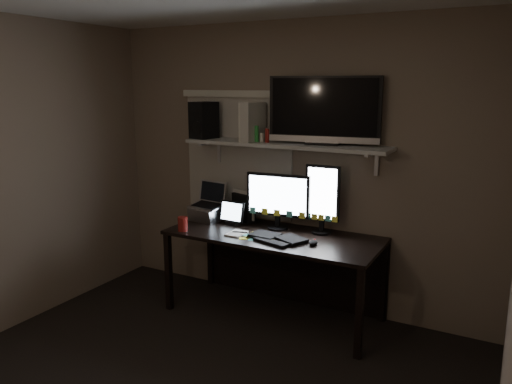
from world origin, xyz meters
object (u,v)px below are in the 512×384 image
Objects in this scene: tv at (324,111)px; monitor_landscape at (278,201)px; laptop at (207,202)px; desk at (280,250)px; keyboard at (278,238)px; mouse at (313,243)px; cup at (183,224)px; game_console at (252,122)px; tablet at (232,213)px; monitor_portrait at (322,199)px; speaker at (204,120)px.

monitor_landscape is at bearing -174.99° from tv.
laptop is (-0.70, -0.06, -0.08)m from monitor_landscape.
laptop is (-0.74, -0.02, 0.35)m from desk.
keyboard is at bearing -6.58° from laptop.
laptop is at bearing 164.19° from mouse.
monitor_landscape is 1.64× the size of laptop.
keyboard is (0.09, -0.23, 0.19)m from desk.
cup is at bearing -151.00° from desk.
laptop reaches higher than keyboard.
laptop is 0.40m from cup.
desk is at bearing 127.09° from keyboard.
laptop is 0.87m from game_console.
tv is at bearing 14.50° from tablet.
keyboard is (-0.25, -0.33, -0.28)m from monitor_portrait.
monitor_portrait is 0.43m from mouse.
monitor_landscape is 0.44m from tablet.
monitor_portrait is 0.50m from keyboard.
speaker reaches higher than monitor_landscape.
monitor_landscape is (-0.04, 0.04, 0.43)m from desk.
desk is 3.76× the size of keyboard.
speaker is at bearing 173.30° from monitor_landscape.
game_console reaches higher than monitor_portrait.
game_console is at bearing 159.10° from keyboard.
cup is 1.06m from game_console.
mouse is (0.06, -0.33, -0.28)m from monitor_portrait.
keyboard is 0.59m from tablet.
cup reaches higher than mouse.
monitor_landscape is 5.58× the size of mouse.
tv reaches higher than keyboard.
game_console reaches higher than monitor_landscape.
monitor_portrait reaches higher than mouse.
speaker is at bearing 135.87° from laptop.
monitor_landscape is at bearing 13.06° from tablet.
speaker is at bearing 161.04° from mouse.
cup is at bearing -155.95° from monitor_portrait.
monitor_portrait reaches higher than cup.
monitor_landscape is 0.86m from tv.
monitor_landscape is at bearing -172.31° from monitor_portrait.
game_console reaches higher than desk.
monitor_landscape is at bearing 131.39° from keyboard.
speaker is (-0.51, 0.01, -0.00)m from game_console.
cup is 0.37× the size of game_console.
tablet is at bearing -175.54° from monitor_landscape.
tablet is (-0.46, -0.03, 0.29)m from desk.
laptop is at bearing 179.82° from monitor_landscape.
monitor_landscape is at bearing 135.62° from desk.
monitor_portrait reaches higher than keyboard.
keyboard is 1.38× the size of laptop.
game_console reaches higher than tablet.
speaker is (-0.89, 0.29, 0.90)m from keyboard.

